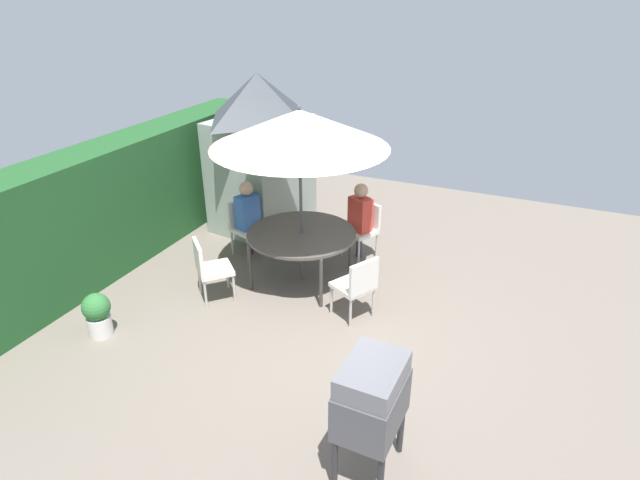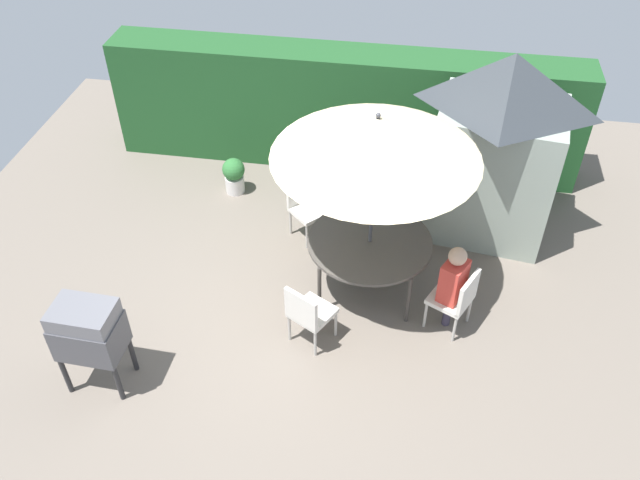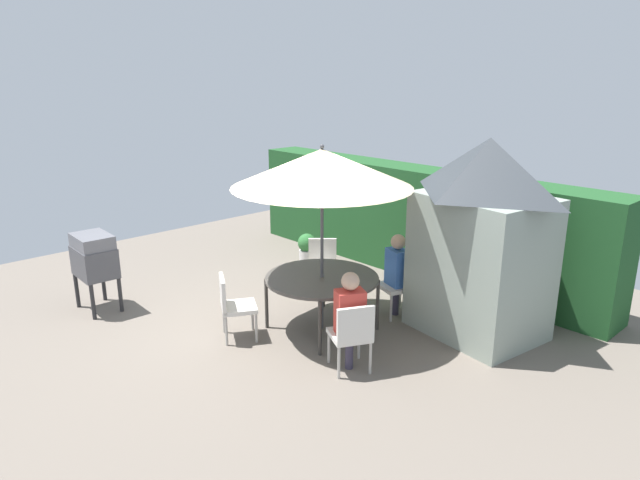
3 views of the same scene
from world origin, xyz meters
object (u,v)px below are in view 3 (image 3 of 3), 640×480
at_px(chair_toward_hedge, 322,263).
at_px(potted_plant_by_shed, 307,248).
at_px(patio_table, 322,280).
at_px(person_in_blue, 397,265).
at_px(chair_far_side, 401,281).
at_px(garden_shed, 483,237).
at_px(chair_toward_house, 233,303).
at_px(chair_near_shed, 352,333).
at_px(person_in_red, 350,310).
at_px(patio_umbrella, 322,168).
at_px(bbq_grill, 94,257).

distance_m(chair_toward_hedge, potted_plant_by_shed, 1.53).
height_order(patio_table, person_in_blue, person_in_blue).
bearing_deg(chair_toward_hedge, chair_far_side, 11.12).
distance_m(garden_shed, person_in_blue, 1.34).
bearing_deg(chair_toward_house, potted_plant_by_shed, 120.49).
relative_size(chair_near_shed, person_in_red, 0.71).
relative_size(patio_umbrella, chair_far_side, 2.92).
xyz_separation_m(chair_toward_hedge, person_in_blue, (1.40, 0.20, 0.26)).
relative_size(patio_umbrella, person_in_red, 2.08).
height_order(patio_table, potted_plant_by_shed, patio_table).
bearing_deg(person_in_blue, bbq_grill, -135.53).
height_order(chair_near_shed, chair_far_side, same).
relative_size(chair_near_shed, chair_toward_house, 1.00).
bearing_deg(person_in_red, garden_shed, 76.64).
xyz_separation_m(bbq_grill, chair_near_shed, (3.97, 1.48, -0.33)).
relative_size(patio_table, chair_toward_house, 1.77).
height_order(bbq_grill, chair_toward_house, bbq_grill).
bearing_deg(person_in_blue, potted_plant_by_shed, 167.36).
height_order(chair_toward_house, person_in_red, person_in_red).
bearing_deg(person_in_blue, patio_table, -109.41).
distance_m(chair_near_shed, potted_plant_by_shed, 4.13).
bearing_deg(chair_near_shed, chair_far_side, 111.20).
relative_size(garden_shed, chair_far_side, 3.02).
bearing_deg(chair_far_side, bbq_grill, -135.07).
distance_m(garden_shed, chair_far_side, 1.44).
xyz_separation_m(chair_near_shed, potted_plant_by_shed, (-3.41, 2.31, -0.21)).
relative_size(patio_umbrella, chair_toward_house, 2.92).
relative_size(patio_table, person_in_red, 1.26).
bearing_deg(person_in_blue, person_in_red, -68.86).
bearing_deg(potted_plant_by_shed, chair_toward_hedge, -32.00).
height_order(patio_umbrella, chair_near_shed, patio_umbrella).
distance_m(potted_plant_by_shed, person_in_red, 4.06).
height_order(chair_far_side, person_in_red, person_in_red).
bearing_deg(person_in_red, potted_plant_by_shed, 145.66).
distance_m(chair_toward_house, person_in_red, 1.77).
distance_m(chair_far_side, chair_toward_house, 2.54).
bearing_deg(potted_plant_by_shed, person_in_red, -34.34).
distance_m(patio_umbrella, potted_plant_by_shed, 3.50).
distance_m(garden_shed, potted_plant_by_shed, 3.97).
bearing_deg(patio_table, chair_near_shed, -26.57).
relative_size(patio_table, potted_plant_by_shed, 2.69).
distance_m(patio_umbrella, person_in_red, 1.93).
relative_size(chair_near_shed, chair_toward_hedge, 1.00).
height_order(chair_near_shed, person_in_blue, person_in_blue).
distance_m(bbq_grill, person_in_blue, 4.56).
xyz_separation_m(chair_toward_hedge, potted_plant_by_shed, (-1.28, 0.80, -0.21)).
distance_m(patio_table, person_in_red, 1.18).
relative_size(patio_umbrella, chair_near_shed, 2.92).
bearing_deg(chair_toward_hedge, person_in_red, -35.74).
bearing_deg(person_in_red, chair_near_shed, -26.57).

